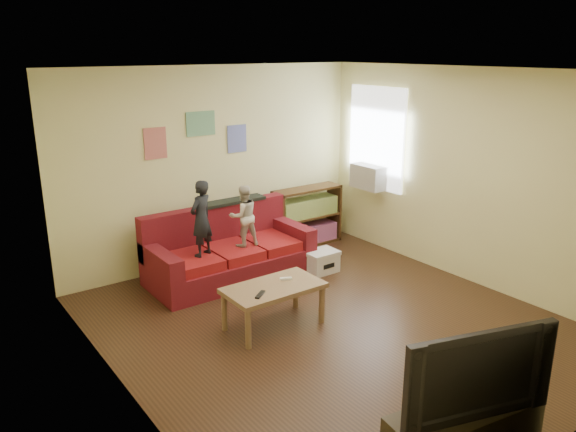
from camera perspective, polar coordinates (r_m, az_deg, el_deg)
room_shell at (r=5.77m, az=4.68°, el=1.00°), size 4.52×5.02×2.72m
sofa at (r=7.43m, az=-6.12°, el=-3.82°), size 2.13×0.98×0.94m
child_a at (r=6.89m, az=-8.81°, el=-0.25°), size 0.41×0.35×0.95m
child_b at (r=7.19m, az=-4.54°, el=0.00°), size 0.43×0.35×0.80m
coffee_table at (r=6.06m, az=-1.47°, el=-7.68°), size 1.06×0.58×0.47m
remote at (r=5.81m, az=-2.85°, el=-7.97°), size 0.18×0.15×0.02m
game_controller at (r=6.17m, az=-0.21°, el=-6.39°), size 0.13×0.08×0.03m
bookshelf at (r=8.55m, az=1.92°, el=-0.36°), size 1.12×0.33×0.89m
window at (r=8.38m, az=8.98°, el=7.81°), size 0.04×1.08×1.48m
ac_unit at (r=8.40m, az=8.22°, el=3.98°), size 0.28×0.55×0.35m
artwork_left at (r=7.34m, az=-13.33°, el=7.19°), size 0.30×0.01×0.40m
artwork_center at (r=7.58m, az=-8.87°, el=9.26°), size 0.42×0.01×0.32m
artwork_right at (r=7.88m, az=-5.21°, el=7.83°), size 0.30×0.01×0.38m
file_box at (r=7.59m, az=3.43°, el=-4.62°), size 0.43×0.33×0.30m
television at (r=4.23m, az=17.99°, el=-14.45°), size 1.16×0.49×0.67m
tissue at (r=7.68m, az=3.62°, el=-5.15°), size 0.12×0.12×0.11m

